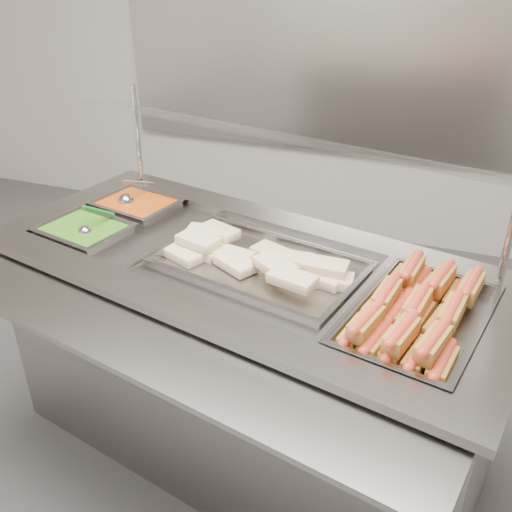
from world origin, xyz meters
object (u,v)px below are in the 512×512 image
(steam_counter, at_px, (245,359))
(sneeze_guard, at_px, (278,140))
(serving_spoon, at_px, (88,229))
(ladle, at_px, (127,200))
(pan_hotdogs, at_px, (417,326))
(pan_wraps, at_px, (258,269))

(steam_counter, relative_size, sneeze_guard, 1.20)
(sneeze_guard, bearing_deg, serving_spoon, -161.75)
(steam_counter, distance_m, serving_spoon, 0.75)
(sneeze_guard, relative_size, ladle, 8.44)
(sneeze_guard, xyz_separation_m, pan_hotdogs, (0.54, -0.34, -0.39))
(ladle, bearing_deg, sneeze_guard, -5.36)
(serving_spoon, bearing_deg, sneeze_guard, 18.25)
(pan_hotdogs, relative_size, pan_wraps, 0.81)
(steam_counter, bearing_deg, pan_wraps, -12.68)
(ladle, bearing_deg, pan_hotdogs, -18.37)
(ladle, bearing_deg, serving_spoon, -88.66)
(pan_hotdogs, xyz_separation_m, serving_spoon, (-1.20, 0.12, 0.05))
(pan_hotdogs, height_order, pan_wraps, same)
(sneeze_guard, relative_size, pan_wraps, 2.23)
(steam_counter, height_order, pan_hotdogs, pan_hotdogs)
(pan_wraps, distance_m, serving_spoon, 0.67)
(pan_wraps, xyz_separation_m, serving_spoon, (-0.67, 0.00, 0.03))
(steam_counter, distance_m, ladle, 0.80)
(pan_hotdogs, relative_size, ladle, 3.08)
(pan_hotdogs, xyz_separation_m, ladle, (-1.20, 0.40, 0.05))
(sneeze_guard, relative_size, serving_spoon, 9.38)
(steam_counter, relative_size, ladle, 10.16)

